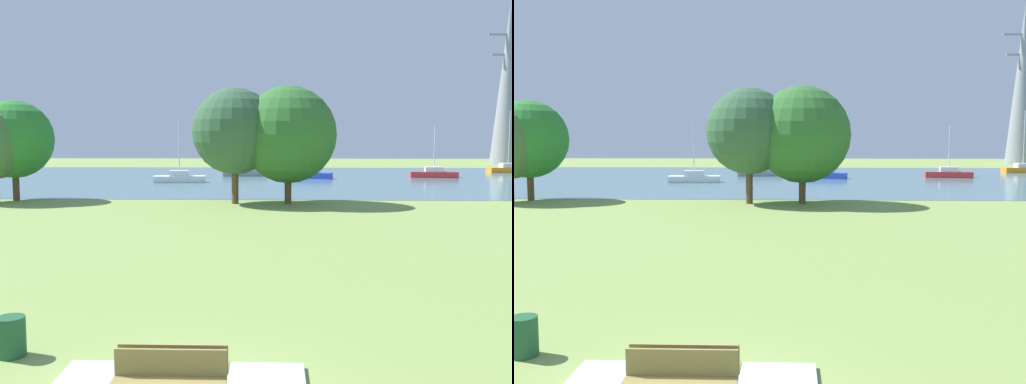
# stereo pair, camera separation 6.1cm
# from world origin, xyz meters

# --- Properties ---
(ground_plane) EXTENTS (160.00, 160.00, 0.00)m
(ground_plane) POSITION_xyz_m (0.00, 22.00, 0.00)
(ground_plane) COLOR #7F994C
(bench_facing_water) EXTENTS (1.80, 0.48, 0.89)m
(bench_facing_water) POSITION_xyz_m (0.00, 0.27, 0.47)
(bench_facing_water) COLOR #99A17E
(bench_facing_water) RESTS_ON concrete_pad
(litter_bin) EXTENTS (0.56, 0.56, 0.80)m
(litter_bin) POSITION_xyz_m (-3.57, 1.99, 0.40)
(litter_bin) COLOR #1E512D
(litter_bin) RESTS_ON ground
(water_surface) EXTENTS (140.00, 40.00, 0.02)m
(water_surface) POSITION_xyz_m (0.00, 50.00, 0.01)
(water_surface) COLOR slate
(water_surface) RESTS_ON ground
(sailboat_orange) EXTENTS (4.94, 2.03, 7.31)m
(sailboat_orange) POSITION_xyz_m (29.40, 60.40, 0.47)
(sailboat_orange) COLOR orange
(sailboat_orange) RESTS_ON water_surface
(sailboat_red) EXTENTS (4.95, 2.09, 5.39)m
(sailboat_red) POSITION_xyz_m (18.28, 51.76, 0.45)
(sailboat_red) COLOR red
(sailboat_red) RESTS_ON water_surface
(sailboat_white) EXTENTS (4.91, 1.89, 6.04)m
(sailboat_white) POSITION_xyz_m (-7.32, 44.57, 0.45)
(sailboat_white) COLOR white
(sailboat_white) RESTS_ON water_surface
(sailboat_gray) EXTENTS (4.91, 1.91, 6.16)m
(sailboat_gray) POSITION_xyz_m (-1.64, 53.33, 0.45)
(sailboat_gray) COLOR gray
(sailboat_gray) RESTS_ON water_surface
(sailboat_blue) EXTENTS (5.03, 2.82, 5.95)m
(sailboat_blue) POSITION_xyz_m (5.05, 49.97, 0.45)
(sailboat_blue) COLOR blue
(sailboat_blue) RESTS_ON water_surface
(tree_east_near) EXTENTS (5.22, 5.22, 6.74)m
(tree_east_near) POSITION_xyz_m (-15.87, 29.24, 4.12)
(tree_east_near) COLOR brown
(tree_east_near) RESTS_ON ground
(tree_west_far) EXTENTS (5.53, 5.53, 7.42)m
(tree_west_far) POSITION_xyz_m (-0.93, 27.92, 4.65)
(tree_west_far) COLOR brown
(tree_west_far) RESTS_ON ground
(tree_mid_shore) EXTENTS (6.21, 6.21, 7.54)m
(tree_mid_shore) POSITION_xyz_m (2.49, 28.01, 4.43)
(tree_mid_shore) COLOR brown
(tree_mid_shore) RESTS_ON ground
(electricity_pylon) EXTENTS (6.40, 4.40, 24.53)m
(electricity_pylon) POSITION_xyz_m (37.05, 81.02, 12.28)
(electricity_pylon) COLOR gray
(electricity_pylon) RESTS_ON ground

